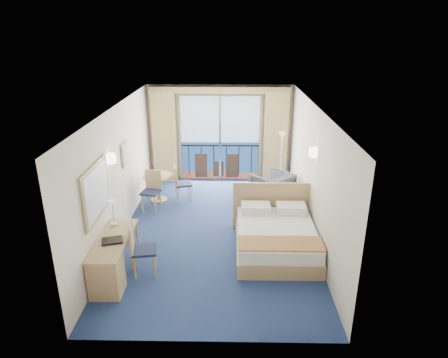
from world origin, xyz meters
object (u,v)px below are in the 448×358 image
at_px(desk_chair, 139,246).
at_px(table_chair_a, 180,181).
at_px(nightstand, 296,211).
at_px(floor_lamp, 282,146).
at_px(bed, 276,236).
at_px(armchair, 272,188).
at_px(desk, 108,269).
at_px(table_chair_b, 152,188).
at_px(round_table, 158,181).

xyz_separation_m(desk_chair, table_chair_a, (0.32, 3.24, -0.04)).
distance_m(nightstand, floor_lamp, 2.31).
bearing_deg(table_chair_a, bed, -154.84).
xyz_separation_m(armchair, desk, (-3.07, -3.62, 0.01)).
relative_size(armchair, table_chair_a, 0.94).
distance_m(bed, armchair, 2.29).
xyz_separation_m(desk, table_chair_b, (0.14, 3.21, 0.14)).
bearing_deg(bed, desk, -155.53).
xyz_separation_m(armchair, table_chair_a, (-2.32, 0.09, 0.12)).
relative_size(floor_lamp, table_chair_b, 1.61).
height_order(bed, table_chair_a, bed).
height_order(bed, table_chair_b, bed).
distance_m(desk, round_table, 3.71).
xyz_separation_m(desk, round_table, (0.20, 3.70, 0.11)).
height_order(desk_chair, table_chair_a, desk_chair).
relative_size(desk, desk_chair, 1.57).
bearing_deg(table_chair_a, nightstand, -129.34).
relative_size(bed, floor_lamp, 1.31).
xyz_separation_m(bed, round_table, (-2.73, 2.37, 0.22)).
relative_size(desk, table_chair_a, 1.68).
height_order(floor_lamp, table_chair_a, floor_lamp).
bearing_deg(desk, desk_chair, 47.01).
bearing_deg(round_table, table_chair_a, 0.32).
relative_size(desk_chair, round_table, 1.32).
relative_size(round_table, table_chair_a, 0.81).
relative_size(nightstand, round_table, 0.65).
bearing_deg(desk, armchair, 49.67).
xyz_separation_m(nightstand, table_chair_a, (-2.76, 1.11, 0.27)).
bearing_deg(nightstand, table_chair_a, 158.06).
relative_size(nightstand, desk_chair, 0.50).
relative_size(floor_lamp, round_table, 2.05).
height_order(bed, nightstand, bed).
bearing_deg(table_chair_b, bed, -21.14).
bearing_deg(desk, table_chair_a, 78.51).
xyz_separation_m(bed, desk, (-2.93, -1.33, 0.11)).
xyz_separation_m(armchair, round_table, (-2.87, 0.08, 0.12)).
height_order(bed, round_table, bed).
bearing_deg(round_table, floor_lamp, 17.46).
xyz_separation_m(desk_chair, table_chair_b, (-0.29, 2.75, -0.02)).
relative_size(armchair, desk_chair, 0.88).
distance_m(bed, table_chair_b, 3.37).
bearing_deg(floor_lamp, round_table, -162.54).
bearing_deg(desk_chair, table_chair_a, -14.59).
relative_size(armchair, desk, 0.56).
xyz_separation_m(bed, desk_chair, (-2.50, -0.87, 0.26)).
bearing_deg(desk_chair, bed, -79.61).
bearing_deg(armchair, bed, 43.78).
height_order(nightstand, desk_chair, desk_chair).
bearing_deg(floor_lamp, nightstand, -86.82).
relative_size(bed, nightstand, 4.09).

